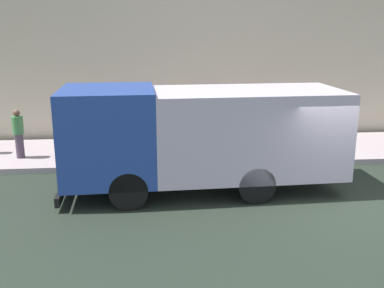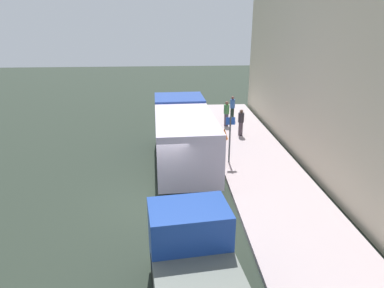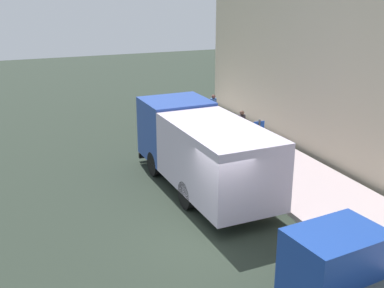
{
  "view_description": "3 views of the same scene",
  "coord_description": "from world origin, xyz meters",
  "px_view_note": "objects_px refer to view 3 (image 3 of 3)",
  "views": [
    {
      "loc": [
        -10.36,
        4.83,
        4.37
      ],
      "look_at": [
        1.57,
        3.74,
        1.21
      ],
      "focal_mm": 41.39,
      "sensor_mm": 36.0,
      "label": 1
    },
    {
      "loc": [
        0.54,
        -11.94,
        6.81
      ],
      "look_at": [
        1.61,
        3.36,
        1.14
      ],
      "focal_mm": 32.11,
      "sensor_mm": 36.0,
      "label": 2
    },
    {
      "loc": [
        -5.22,
        -11.45,
        7.23
      ],
      "look_at": [
        0.97,
        3.91,
        1.67
      ],
      "focal_mm": 44.49,
      "sensor_mm": 36.0,
      "label": 3
    }
  ],
  "objects_px": {
    "traffic_cone_orange": "(226,143)",
    "large_utility_truck": "(202,148)",
    "pedestrian_third": "(213,109)",
    "pedestrian_walking": "(241,126)",
    "street_sign_post": "(258,144)",
    "pedestrian_standing": "(213,117)"
  },
  "relations": [
    {
      "from": "large_utility_truck",
      "to": "pedestrian_third",
      "type": "height_order",
      "value": "large_utility_truck"
    },
    {
      "from": "street_sign_post",
      "to": "traffic_cone_orange",
      "type": "bearing_deg",
      "value": 84.85
    },
    {
      "from": "pedestrian_third",
      "to": "street_sign_post",
      "type": "xyz_separation_m",
      "value": [
        -1.48,
        -7.35,
        0.53
      ]
    },
    {
      "from": "pedestrian_third",
      "to": "traffic_cone_orange",
      "type": "relative_size",
      "value": 2.54
    },
    {
      "from": "pedestrian_walking",
      "to": "street_sign_post",
      "type": "height_order",
      "value": "street_sign_post"
    },
    {
      "from": "large_utility_truck",
      "to": "pedestrian_walking",
      "type": "relative_size",
      "value": 4.82
    },
    {
      "from": "pedestrian_walking",
      "to": "traffic_cone_orange",
      "type": "distance_m",
      "value": 1.32
    },
    {
      "from": "pedestrian_walking",
      "to": "pedestrian_third",
      "type": "height_order",
      "value": "pedestrian_third"
    },
    {
      "from": "street_sign_post",
      "to": "pedestrian_standing",
      "type": "bearing_deg",
      "value": 81.98
    },
    {
      "from": "pedestrian_walking",
      "to": "pedestrian_third",
      "type": "xyz_separation_m",
      "value": [
        0.1,
        3.39,
        0.02
      ]
    },
    {
      "from": "pedestrian_third",
      "to": "pedestrian_standing",
      "type": "bearing_deg",
      "value": 137.52
    },
    {
      "from": "pedestrian_standing",
      "to": "pedestrian_third",
      "type": "bearing_deg",
      "value": 155.36
    },
    {
      "from": "pedestrian_third",
      "to": "large_utility_truck",
      "type": "bearing_deg",
      "value": 134.45
    },
    {
      "from": "traffic_cone_orange",
      "to": "large_utility_truck",
      "type": "bearing_deg",
      "value": -128.52
    },
    {
      "from": "street_sign_post",
      "to": "pedestrian_walking",
      "type": "bearing_deg",
      "value": 70.89
    },
    {
      "from": "pedestrian_walking",
      "to": "large_utility_truck",
      "type": "bearing_deg",
      "value": -135.01
    },
    {
      "from": "large_utility_truck",
      "to": "pedestrian_third",
      "type": "bearing_deg",
      "value": 60.44
    },
    {
      "from": "pedestrian_standing",
      "to": "street_sign_post",
      "type": "relative_size",
      "value": 0.7
    },
    {
      "from": "traffic_cone_orange",
      "to": "pedestrian_third",
      "type": "bearing_deg",
      "value": 73.56
    },
    {
      "from": "pedestrian_standing",
      "to": "traffic_cone_orange",
      "type": "relative_size",
      "value": 2.55
    },
    {
      "from": "pedestrian_third",
      "to": "traffic_cone_orange",
      "type": "bearing_deg",
      "value": 145.36
    },
    {
      "from": "traffic_cone_orange",
      "to": "street_sign_post",
      "type": "relative_size",
      "value": 0.27
    }
  ]
}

